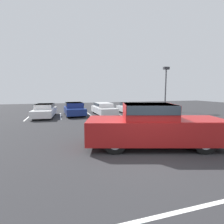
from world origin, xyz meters
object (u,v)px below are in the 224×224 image
object	(u,v)px
pickup_truck	(155,126)
parked_sedan_a	(45,110)
parked_sedan_b	(74,108)
parked_sedan_d	(131,108)
light_post	(166,83)
parked_sedan_c	(104,108)
wheel_stop_curb	(117,110)

from	to	relation	value
pickup_truck	parked_sedan_a	xyz separation A→B (m)	(-5.31, 10.80, -0.29)
pickup_truck	parked_sedan_b	size ratio (longest dim) A/B	1.45
parked_sedan_d	light_post	xyz separation A→B (m)	(4.89, 0.92, 2.83)
parked_sedan_a	parked_sedan_c	world-z (taller)	parked_sedan_a
parked_sedan_c	wheel_stop_curb	bearing A→B (deg)	139.37
parked_sedan_d	wheel_stop_curb	size ratio (longest dim) A/B	2.80
parked_sedan_a	wheel_stop_curb	world-z (taller)	parked_sedan_a
parked_sedan_b	light_post	world-z (taller)	light_post
pickup_truck	parked_sedan_d	distance (m)	11.33
parked_sedan_b	wheel_stop_curb	bearing A→B (deg)	114.59
pickup_truck	parked_sedan_b	bearing A→B (deg)	119.82
pickup_truck	parked_sedan_d	world-z (taller)	pickup_truck
parked_sedan_a	wheel_stop_curb	distance (m)	8.76
parked_sedan_b	parked_sedan_d	world-z (taller)	parked_sedan_b
pickup_truck	parked_sedan_c	world-z (taller)	pickup_truck
pickup_truck	light_post	distance (m)	14.59
parked_sedan_d	parked_sedan_a	bearing A→B (deg)	-89.86
pickup_truck	parked_sedan_d	xyz separation A→B (m)	(3.45, 10.79, -0.34)
pickup_truck	parked_sedan_b	world-z (taller)	pickup_truck
parked_sedan_a	wheel_stop_curb	xyz separation A→B (m)	(8.18, 3.09, -0.59)
pickup_truck	light_post	bearing A→B (deg)	71.49
pickup_truck	parked_sedan_c	size ratio (longest dim) A/B	1.38
light_post	parked_sedan_a	bearing A→B (deg)	-176.20
light_post	wheel_stop_curb	xyz separation A→B (m)	(-5.47, 2.18, -3.37)
pickup_truck	parked_sedan_c	distance (m)	10.94
parked_sedan_a	parked_sedan_b	world-z (taller)	parked_sedan_b
parked_sedan_c	wheel_stop_curb	xyz separation A→B (m)	(2.43, 2.97, -0.57)
parked_sedan_d	wheel_stop_curb	xyz separation A→B (m)	(-0.58, 3.10, -0.54)
wheel_stop_curb	parked_sedan_d	bearing A→B (deg)	-79.32
parked_sedan_d	wheel_stop_curb	world-z (taller)	parked_sedan_d
pickup_truck	wheel_stop_curb	world-z (taller)	pickup_truck
parked_sedan_a	parked_sedan_d	bearing A→B (deg)	95.16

